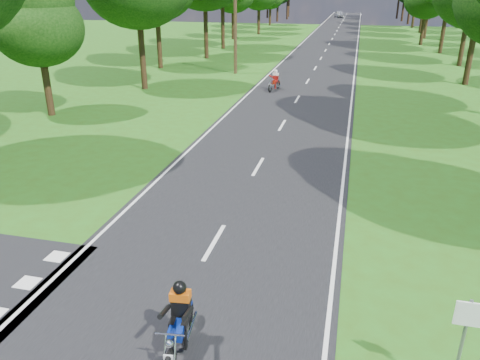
# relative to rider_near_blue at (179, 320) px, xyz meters

# --- Properties ---
(ground) EXTENTS (160.00, 160.00, 0.00)m
(ground) POSITION_rel_rider_near_blue_xyz_m (-0.55, 2.12, -0.75)
(ground) COLOR #2A5112
(ground) RESTS_ON ground
(main_road) EXTENTS (7.00, 140.00, 0.02)m
(main_road) POSITION_rel_rider_near_blue_xyz_m (-0.55, 52.12, -0.74)
(main_road) COLOR black
(main_road) RESTS_ON ground
(road_markings) EXTENTS (7.40, 140.00, 0.01)m
(road_markings) POSITION_rel_rider_near_blue_xyz_m (-0.68, 50.25, -0.72)
(road_markings) COLOR silver
(road_markings) RESTS_ON main_road
(telegraph_pole) EXTENTS (1.20, 0.26, 8.00)m
(telegraph_pole) POSITION_rel_rider_near_blue_xyz_m (-6.55, 30.12, 3.32)
(telegraph_pole) COLOR #382616
(telegraph_pole) RESTS_ON ground
(road_sign) EXTENTS (0.45, 0.07, 2.00)m
(road_sign) POSITION_rel_rider_near_blue_xyz_m (4.95, 0.10, 0.59)
(road_sign) COLOR slate
(road_sign) RESTS_ON ground
(rider_near_blue) EXTENTS (0.79, 1.81, 1.46)m
(rider_near_blue) POSITION_rel_rider_near_blue_xyz_m (0.00, 0.00, 0.00)
(rider_near_blue) COLOR #0D2997
(rider_near_blue) RESTS_ON main_road
(rider_far_red) EXTENTS (0.90, 1.71, 1.36)m
(rider_far_red) POSITION_rel_rider_near_blue_xyz_m (-2.39, 24.38, -0.05)
(rider_far_red) COLOR #A8220C
(rider_far_red) RESTS_ON main_road
(distant_car) EXTENTS (2.50, 4.31, 1.38)m
(distant_car) POSITION_rel_rider_near_blue_xyz_m (-1.69, 101.91, -0.04)
(distant_car) COLOR silver
(distant_car) RESTS_ON main_road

